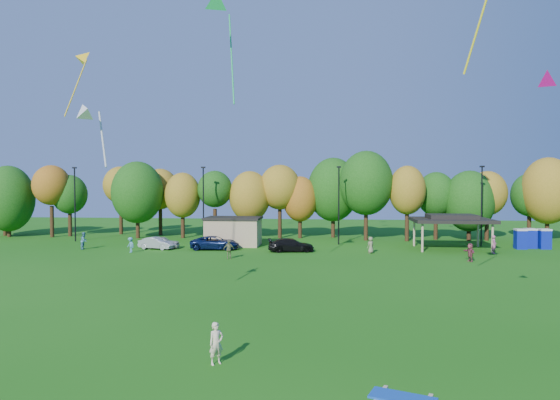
# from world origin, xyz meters

# --- Properties ---
(ground) EXTENTS (160.00, 160.00, 0.00)m
(ground) POSITION_xyz_m (0.00, 0.00, 0.00)
(ground) COLOR #19600F
(ground) RESTS_ON ground
(tree_line) EXTENTS (93.57, 10.55, 11.15)m
(tree_line) POSITION_xyz_m (-1.03, 45.51, 5.91)
(tree_line) COLOR black
(tree_line) RESTS_ON ground
(lamp_posts) EXTENTS (64.50, 0.25, 9.09)m
(lamp_posts) POSITION_xyz_m (2.00, 40.00, 4.90)
(lamp_posts) COLOR black
(lamp_posts) RESTS_ON ground
(utility_building) EXTENTS (6.30, 4.30, 3.25)m
(utility_building) POSITION_xyz_m (-10.00, 38.00, 1.64)
(utility_building) COLOR tan
(utility_building) RESTS_ON ground
(pavilion) EXTENTS (8.20, 6.20, 3.77)m
(pavilion) POSITION_xyz_m (14.00, 37.00, 3.23)
(pavilion) COLOR tan
(pavilion) RESTS_ON ground
(porta_potties) EXTENTS (3.75, 1.84, 2.18)m
(porta_potties) POSITION_xyz_m (22.83, 38.35, 1.10)
(porta_potties) COLOR #0C1CA0
(porta_potties) RESTS_ON ground
(kite_flyer) EXTENTS (0.72, 0.70, 1.67)m
(kite_flyer) POSITION_xyz_m (-3.58, 1.13, 0.84)
(kite_flyer) COLOR beige
(kite_flyer) RESTS_ON ground
(car_a) EXTENTS (4.14, 2.05, 1.36)m
(car_a) POSITION_xyz_m (-17.36, 34.65, 0.68)
(car_a) COLOR #BEBEBE
(car_a) RESTS_ON ground
(car_b) EXTENTS (4.13, 2.27, 1.29)m
(car_b) POSITION_xyz_m (-17.67, 34.06, 0.65)
(car_b) COLOR #A2A2A7
(car_b) RESTS_ON ground
(car_c) EXTENTS (5.37, 2.77, 1.45)m
(car_c) POSITION_xyz_m (-11.32, 34.34, 0.72)
(car_c) COLOR #0B1945
(car_c) RESTS_ON ground
(car_d) EXTENTS (5.05, 2.75, 1.39)m
(car_d) POSITION_xyz_m (-3.05, 33.48, 0.69)
(car_d) COLOR black
(car_d) RESTS_ON ground
(far_person_0) EXTENTS (0.96, 1.64, 1.69)m
(far_person_0) POSITION_xyz_m (13.65, 28.53, 0.84)
(far_person_0) COLOR #913C4B
(far_person_0) RESTS_ON ground
(far_person_1) EXTENTS (0.52, 0.72, 1.86)m
(far_person_1) POSITION_xyz_m (17.52, 34.09, 0.93)
(far_person_1) COLOR #C45C8E
(far_person_1) RESTS_ON ground
(far_person_2) EXTENTS (1.11, 0.68, 1.77)m
(far_person_2) POSITION_xyz_m (-8.54, 28.08, 0.89)
(far_person_2) COLOR olive
(far_person_2) RESTS_ON ground
(far_person_3) EXTENTS (0.75, 0.94, 1.86)m
(far_person_3) POSITION_xyz_m (-25.38, 33.13, 0.93)
(far_person_3) COLOR teal
(far_person_3) RESTS_ON ground
(far_person_4) EXTENTS (1.17, 1.06, 1.58)m
(far_person_4) POSITION_xyz_m (-19.44, 31.26, 0.79)
(far_person_4) COLOR teal
(far_person_4) RESTS_ON ground
(far_person_5) EXTENTS (0.97, 0.94, 1.68)m
(far_person_5) POSITION_xyz_m (5.11, 33.10, 0.84)
(far_person_5) COLOR #7A7B54
(far_person_5) RESTS_ON ground
(kite_4) EXTENTS (2.15, 4.42, 7.50)m
(kite_4) POSITION_xyz_m (-6.39, 13.60, 18.72)
(kite_4) COLOR #19C058
(kite_5) EXTENTS (1.15, 1.28, 1.07)m
(kite_5) POSITION_xyz_m (9.60, 3.22, 11.47)
(kite_5) COLOR #D30B88
(kite_9) EXTENTS (2.97, 2.23, 5.36)m
(kite_9) POSITION_xyz_m (-18.20, 19.65, 16.95)
(kite_9) COLOR yellow
(kite_12) EXTENTS (1.75, 1.89, 3.39)m
(kite_12) POSITION_xyz_m (-10.97, 5.26, 10.65)
(kite_12) COLOR silver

